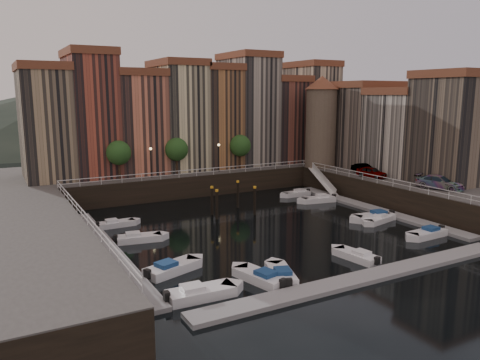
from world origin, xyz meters
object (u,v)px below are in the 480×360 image
mooring_pilings (231,201)px  boat_left_2 (138,238)px  car_b (364,169)px  car_c (440,183)px  corner_tower (321,120)px  boat_left_1 (172,268)px  gangway (323,180)px  boat_left_0 (199,293)px  car_a (372,173)px

mooring_pilings → boat_left_2: (-12.79, -5.08, -1.30)m
car_b → car_c: size_ratio=0.76×
corner_tower → car_b: corner_tower is taller
boat_left_1 → car_b: bearing=4.7°
car_b → boat_left_1: bearing=-154.9°
corner_tower → gangway: bearing=-122.8°
gangway → car_b: 5.96m
gangway → mooring_pilings: gangway is taller
boat_left_0 → boat_left_1: size_ratio=1.00×
car_c → mooring_pilings: bearing=132.5°
boat_left_0 → boat_left_2: (-0.05, 14.68, -0.05)m
mooring_pilings → boat_left_1: 19.23m
mooring_pilings → car_a: bearing=-6.7°
gangway → boat_left_1: gangway is taller
corner_tower → car_b: 10.61m
car_b → car_c: (0.07, -12.45, 0.11)m
gangway → car_a: 7.43m
boat_left_1 → car_b: car_b is taller
corner_tower → car_c: corner_tower is taller
corner_tower → car_a: size_ratio=3.29×
corner_tower → boat_left_1: (-32.84, -23.04, -9.80)m
boat_left_1 → boat_left_2: 9.22m
boat_left_0 → car_a: car_a is taller
boat_left_0 → gangway: bearing=40.9°
boat_left_0 → car_b: bearing=32.8°
mooring_pilings → car_b: 21.53m
gangway → car_a: (2.93, -6.58, 1.80)m
mooring_pilings → boat_left_1: (-12.78, -14.31, -1.26)m
mooring_pilings → boat_left_2: 13.82m
car_a → boat_left_1: bearing=-169.6°
car_c → car_b: bearing=72.0°
gangway → corner_tower: bearing=57.2°
mooring_pilings → car_a: 20.34m
mooring_pilings → boat_left_1: bearing=-131.8°
mooring_pilings → boat_left_0: mooring_pilings is taller
gangway → boat_left_2: bearing=-162.7°
gangway → boat_left_1: bearing=-148.2°
gangway → car_a: size_ratio=1.98×
gangway → car_c: car_c is taller
corner_tower → car_a: corner_tower is taller
car_b → mooring_pilings: bearing=-177.0°
boat_left_0 → car_a: 37.31m
gangway → boat_left_2: gangway is taller
mooring_pilings → gangway: bearing=13.9°
gangway → car_c: size_ratio=1.52×
car_b → car_a: bearing=-113.6°
boat_left_0 → boat_left_2: boat_left_0 is taller
gangway → boat_left_2: (-29.95, -9.32, -1.57)m
mooring_pilings → boat_left_2: size_ratio=1.11×
boat_left_1 → boat_left_2: (-0.01, 9.22, -0.04)m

